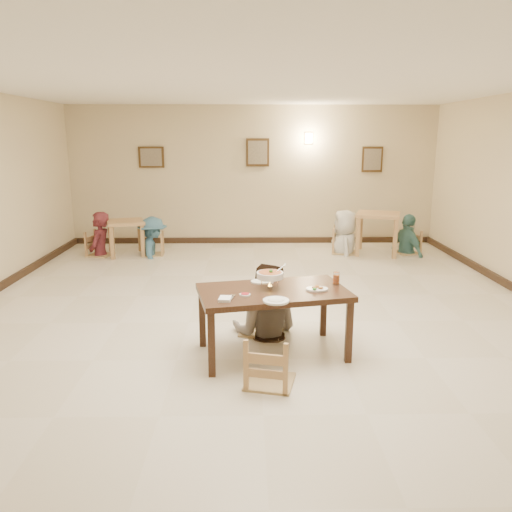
{
  "coord_description": "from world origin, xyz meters",
  "views": [
    {
      "loc": [
        -0.13,
        -6.04,
        2.31
      ],
      "look_at": [
        -0.03,
        -0.45,
        0.98
      ],
      "focal_mm": 35.0,
      "sensor_mm": 36.0,
      "label": 1
    }
  ],
  "objects_px": {
    "bg_chair_rl": "(345,229)",
    "bg_table_right": "(378,220)",
    "bg_chair_rr": "(408,232)",
    "bg_diner_a": "(97,212)",
    "chair_far": "(262,290)",
    "curry_warmer": "(270,275)",
    "drink_glass": "(336,279)",
    "main_table": "(273,297)",
    "bg_diner_d": "(410,214)",
    "bg_table_left": "(126,227)",
    "bg_chair_lr": "(153,234)",
    "main_diner": "(266,264)",
    "bg_diner_b": "(152,217)",
    "chair_near": "(270,337)",
    "bg_diner_c": "(346,210)",
    "bg_chair_ll": "(99,233)"
  },
  "relations": [
    {
      "from": "bg_chair_rl",
      "to": "bg_table_right",
      "type": "bearing_deg",
      "value": -84.1
    },
    {
      "from": "bg_chair_rr",
      "to": "bg_diner_a",
      "type": "distance_m",
      "value": 6.25
    },
    {
      "from": "chair_far",
      "to": "curry_warmer",
      "type": "height_order",
      "value": "chair_far"
    },
    {
      "from": "drink_glass",
      "to": "bg_chair_rr",
      "type": "distance_m",
      "value": 5.2
    },
    {
      "from": "main_table",
      "to": "bg_diner_d",
      "type": "distance_m",
      "value": 5.7
    },
    {
      "from": "bg_chair_rl",
      "to": "bg_diner_d",
      "type": "xyz_separation_m",
      "value": [
        1.28,
        -0.05,
        0.31
      ]
    },
    {
      "from": "main_table",
      "to": "bg_table_left",
      "type": "distance_m",
      "value": 5.5
    },
    {
      "from": "bg_chair_lr",
      "to": "bg_diner_d",
      "type": "xyz_separation_m",
      "value": [
        5.18,
        0.06,
        0.38
      ]
    },
    {
      "from": "main_table",
      "to": "bg_table_right",
      "type": "xyz_separation_m",
      "value": [
        2.36,
        4.81,
        0.04
      ]
    },
    {
      "from": "main_diner",
      "to": "bg_table_left",
      "type": "xyz_separation_m",
      "value": [
        -2.64,
        4.19,
        -0.3
      ]
    },
    {
      "from": "chair_far",
      "to": "bg_diner_b",
      "type": "relative_size",
      "value": 0.68
    },
    {
      "from": "chair_far",
      "to": "bg_table_right",
      "type": "height_order",
      "value": "chair_far"
    },
    {
      "from": "chair_near",
      "to": "bg_diner_c",
      "type": "relative_size",
      "value": 0.54
    },
    {
      "from": "bg_table_left",
      "to": "curry_warmer",
      "type": "bearing_deg",
      "value": -60.67
    },
    {
      "from": "bg_diner_a",
      "to": "bg_diner_b",
      "type": "relative_size",
      "value": 1.14
    },
    {
      "from": "bg_diner_a",
      "to": "bg_diner_c",
      "type": "distance_m",
      "value": 4.95
    },
    {
      "from": "bg_table_right",
      "to": "bg_table_left",
      "type": "bearing_deg",
      "value": -179.67
    },
    {
      "from": "bg_chair_lr",
      "to": "bg_diner_b",
      "type": "relative_size",
      "value": 0.56
    },
    {
      "from": "bg_table_left",
      "to": "bg_chair_rl",
      "type": "relative_size",
      "value": 0.87
    },
    {
      "from": "bg_chair_rl",
      "to": "bg_table_left",
      "type": "bearing_deg",
      "value": 104.32
    },
    {
      "from": "bg_table_left",
      "to": "chair_near",
      "type": "bearing_deg",
      "value": -64.19
    },
    {
      "from": "main_table",
      "to": "drink_glass",
      "type": "xyz_separation_m",
      "value": [
        0.7,
        0.19,
        0.15
      ]
    },
    {
      "from": "bg_chair_rl",
      "to": "bg_diner_a",
      "type": "relative_size",
      "value": 0.57
    },
    {
      "from": "chair_far",
      "to": "curry_warmer",
      "type": "distance_m",
      "value": 0.71
    },
    {
      "from": "drink_glass",
      "to": "curry_warmer",
      "type": "bearing_deg",
      "value": -168.2
    },
    {
      "from": "bg_table_right",
      "to": "bg_chair_rr",
      "type": "height_order",
      "value": "bg_chair_rr"
    },
    {
      "from": "drink_glass",
      "to": "bg_diner_c",
      "type": "height_order",
      "value": "bg_diner_c"
    },
    {
      "from": "bg_diner_a",
      "to": "bg_diner_b",
      "type": "bearing_deg",
      "value": 96.92
    },
    {
      "from": "bg_diner_c",
      "to": "bg_diner_d",
      "type": "bearing_deg",
      "value": 90.63
    },
    {
      "from": "main_diner",
      "to": "curry_warmer",
      "type": "height_order",
      "value": "main_diner"
    },
    {
      "from": "main_table",
      "to": "bg_diner_d",
      "type": "relative_size",
      "value": 1.05
    },
    {
      "from": "chair_far",
      "to": "bg_diner_d",
      "type": "distance_m",
      "value": 5.22
    },
    {
      "from": "main_table",
      "to": "main_diner",
      "type": "height_order",
      "value": "main_diner"
    },
    {
      "from": "bg_chair_ll",
      "to": "bg_chair_rr",
      "type": "height_order",
      "value": "bg_chair_ll"
    },
    {
      "from": "curry_warmer",
      "to": "bg_diner_a",
      "type": "xyz_separation_m",
      "value": [
        -3.2,
        4.71,
        0.0
      ]
    },
    {
      "from": "main_table",
      "to": "bg_table_left",
      "type": "bearing_deg",
      "value": 107.63
    },
    {
      "from": "bg_diner_a",
      "to": "bg_diner_b",
      "type": "xyz_separation_m",
      "value": [
        1.06,
        0.03,
        -0.11
      ]
    },
    {
      "from": "chair_near",
      "to": "drink_glass",
      "type": "xyz_separation_m",
      "value": [
        0.77,
        0.86,
        0.32
      ]
    },
    {
      "from": "bg_chair_ll",
      "to": "bg_diner_a",
      "type": "distance_m",
      "value": 0.42
    },
    {
      "from": "bg_diner_c",
      "to": "chair_far",
      "type": "bearing_deg",
      "value": -20.1
    },
    {
      "from": "bg_chair_rr",
      "to": "bg_diner_c",
      "type": "xyz_separation_m",
      "value": [
        -1.28,
        0.05,
        0.44
      ]
    },
    {
      "from": "drink_glass",
      "to": "bg_chair_ll",
      "type": "bearing_deg",
      "value": 130.82
    },
    {
      "from": "bg_table_right",
      "to": "main_diner",
      "type": "bearing_deg",
      "value": -119.8
    },
    {
      "from": "bg_chair_rr",
      "to": "chair_near",
      "type": "bearing_deg",
      "value": -41.9
    },
    {
      "from": "bg_diner_b",
      "to": "bg_diner_a",
      "type": "bearing_deg",
      "value": 80.27
    },
    {
      "from": "bg_table_left",
      "to": "bg_chair_rl",
      "type": "xyz_separation_m",
      "value": [
        4.42,
        0.11,
        -0.06
      ]
    },
    {
      "from": "bg_chair_rl",
      "to": "bg_diner_a",
      "type": "distance_m",
      "value": 4.97
    },
    {
      "from": "drink_glass",
      "to": "bg_diner_b",
      "type": "bearing_deg",
      "value": 122.1
    },
    {
      "from": "bg_chair_lr",
      "to": "bg_diner_c",
      "type": "xyz_separation_m",
      "value": [
        3.89,
        0.12,
        0.45
      ]
    },
    {
      "from": "main_diner",
      "to": "bg_diner_d",
      "type": "xyz_separation_m",
      "value": [
        3.06,
        4.25,
        -0.06
      ]
    }
  ]
}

